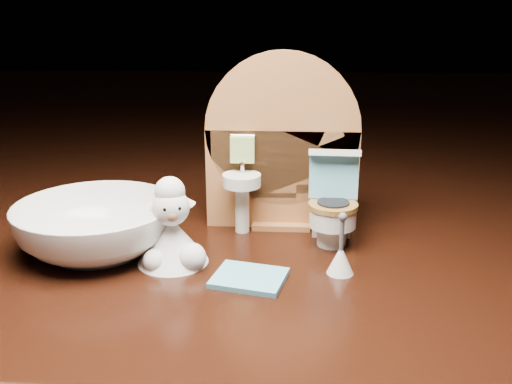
# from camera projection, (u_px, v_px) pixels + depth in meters

# --- Properties ---
(backdrop_panel) EXTENTS (0.13, 0.05, 0.15)m
(backdrop_panel) POSITION_uv_depth(u_px,v_px,m) (281.00, 153.00, 0.48)
(backdrop_panel) COLOR #AA6938
(backdrop_panel) RESTS_ON ground
(toy_toilet) EXTENTS (0.04, 0.05, 0.08)m
(toy_toilet) POSITION_uv_depth(u_px,v_px,m) (333.00, 209.00, 0.46)
(toy_toilet) COLOR white
(toy_toilet) RESTS_ON ground
(bath_mat) EXTENTS (0.06, 0.05, 0.00)m
(bath_mat) POSITION_uv_depth(u_px,v_px,m) (249.00, 278.00, 0.40)
(bath_mat) COLOR #60ADC7
(bath_mat) RESTS_ON ground
(toilet_brush) EXTENTS (0.02, 0.02, 0.05)m
(toilet_brush) POSITION_uv_depth(u_px,v_px,m) (341.00, 258.00, 0.41)
(toilet_brush) COLOR white
(toilet_brush) RESTS_ON ground
(plush_lamb) EXTENTS (0.05, 0.05, 0.07)m
(plush_lamb) POSITION_uv_depth(u_px,v_px,m) (172.00, 233.00, 0.42)
(plush_lamb) COLOR white
(plush_lamb) RESTS_ON ground
(ceramic_bowl) EXTENTS (0.15, 0.15, 0.04)m
(ceramic_bowl) POSITION_uv_depth(u_px,v_px,m) (96.00, 228.00, 0.45)
(ceramic_bowl) COLOR white
(ceramic_bowl) RESTS_ON ground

